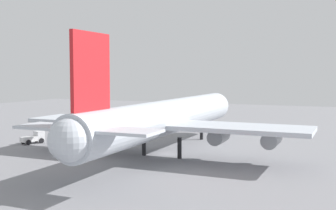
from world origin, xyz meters
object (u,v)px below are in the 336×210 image
Objects in this scene: cargo_airplane at (167,118)px; catering_truck at (34,138)px; safety_cone_nose at (213,132)px; fuel_truck at (150,130)px.

cargo_airplane reaches higher than catering_truck.
cargo_airplane is 12.35× the size of catering_truck.
catering_truck reaches higher than safety_cone_nose.
catering_truck is 6.30× the size of safety_cone_nose.
cargo_airplane is at bearing -179.00° from safety_cone_nose.
fuel_truck is 6.26× the size of safety_cone_nose.
fuel_truck is 25.14m from catering_truck.
fuel_truck is at bearing 126.14° from safety_cone_nose.
fuel_truck and catering_truck have the same top height.
fuel_truck is (18.69, 12.52, -5.19)m from cargo_airplane.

